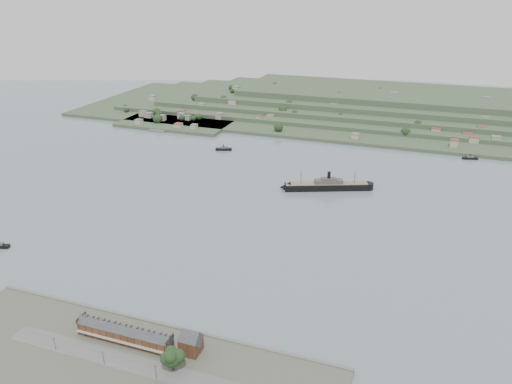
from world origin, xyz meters
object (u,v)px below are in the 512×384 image
(terrace_row, at_px, (125,333))
(steamship, at_px, (324,186))
(gabled_building, at_px, (191,342))
(fig_tree, at_px, (172,358))

(terrace_row, relative_size, steamship, 0.65)
(terrace_row, relative_size, gabled_building, 3.95)
(fig_tree, bearing_deg, terrace_row, 162.27)
(gabled_building, distance_m, steamship, 247.00)
(gabled_building, bearing_deg, terrace_row, -173.88)
(gabled_building, xyz_separation_m, steamship, (16.29, 246.43, -4.23))
(terrace_row, distance_m, gabled_building, 37.74)
(terrace_row, xyz_separation_m, steamship, (53.79, 250.45, -2.89))
(fig_tree, bearing_deg, gabled_building, 81.19)
(steamship, xyz_separation_m, fig_tree, (-18.65, -261.68, 6.10))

